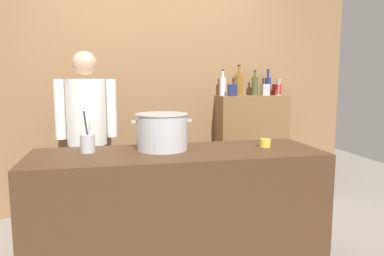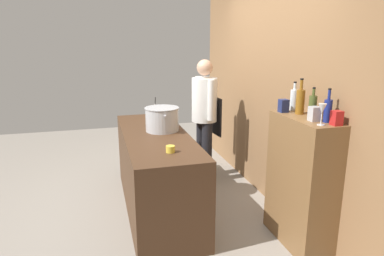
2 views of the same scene
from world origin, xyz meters
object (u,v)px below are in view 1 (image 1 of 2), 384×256
object	(u,v)px
spice_tin_silver	(265,90)
spice_tin_red	(277,90)
wine_bottle_cobalt	(268,86)
wine_bottle_olive	(255,86)
wine_bottle_clear	(223,86)
stockpot_large	(162,132)
butter_jar	(265,143)
wine_glass_tall	(279,84)
spice_tin_navy	(232,90)
utensil_crock	(88,143)
wine_bottle_amber	(239,84)
chef	(87,130)

from	to	relation	value
spice_tin_silver	spice_tin_red	world-z (taller)	spice_tin_silver
wine_bottle_cobalt	wine_bottle_olive	bearing A→B (deg)	-169.39
wine_bottle_clear	stockpot_large	bearing A→B (deg)	-125.61
butter_jar	wine_glass_tall	size ratio (longest dim) A/B	0.48
spice_tin_navy	wine_bottle_clear	bearing A→B (deg)	112.14
spice_tin_red	utensil_crock	bearing A→B (deg)	-150.14
wine_bottle_cobalt	stockpot_large	bearing A→B (deg)	-139.53
wine_glass_tall	stockpot_large	bearing A→B (deg)	-143.95
wine_bottle_clear	wine_bottle_cobalt	size ratio (longest dim) A/B	0.98
butter_jar	wine_bottle_olive	xyz separation A→B (m)	(0.40, 1.19, 0.41)
butter_jar	spice_tin_navy	size ratio (longest dim) A/B	0.69
wine_bottle_cobalt	spice_tin_silver	world-z (taller)	wine_bottle_cobalt
wine_bottle_amber	spice_tin_navy	world-z (taller)	wine_bottle_amber
spice_tin_silver	spice_tin_red	size ratio (longest dim) A/B	1.04
wine_bottle_clear	spice_tin_silver	xyz separation A→B (m)	(0.46, -0.08, -0.04)
stockpot_large	butter_jar	size ratio (longest dim) A/B	5.27
utensil_crock	wine_bottle_amber	bearing A→B (deg)	35.80
wine_bottle_clear	wine_bottle_cobalt	bearing A→B (deg)	-0.26
wine_bottle_amber	spice_tin_navy	bearing A→B (deg)	-136.99
chef	wine_bottle_cobalt	xyz separation A→B (m)	(1.93, 0.46, 0.38)
chef	wine_bottle_olive	size ratio (longest dim) A/B	6.08
wine_bottle_clear	chef	bearing A→B (deg)	-161.65
butter_jar	wine_bottle_clear	bearing A→B (deg)	88.17
wine_bottle_olive	wine_bottle_amber	bearing A→B (deg)	-178.25
wine_bottle_clear	spice_tin_silver	bearing A→B (deg)	-10.19
butter_jar	spice_tin_navy	bearing A→B (deg)	84.86
wine_bottle_amber	wine_bottle_cobalt	bearing A→B (deg)	5.98
wine_bottle_amber	butter_jar	bearing A→B (deg)	-99.97
utensil_crock	wine_bottle_amber	xyz separation A→B (m)	(1.53, 1.10, 0.39)
utensil_crock	wine_bottle_cobalt	bearing A→B (deg)	31.18
wine_bottle_cobalt	wine_glass_tall	size ratio (longest dim) A/B	1.61
utensil_crock	wine_glass_tall	xyz separation A→B (m)	(1.96, 1.03, 0.40)
chef	utensil_crock	distance (m)	0.68
wine_bottle_olive	spice_tin_silver	world-z (taller)	wine_bottle_olive
spice_tin_red	spice_tin_navy	bearing A→B (deg)	-165.79
wine_bottle_clear	spice_tin_navy	size ratio (longest dim) A/B	2.28
chef	wine_bottle_amber	distance (m)	1.68
wine_bottle_amber	wine_bottle_clear	bearing A→B (deg)	166.89
spice_tin_navy	spice_tin_silver	bearing A→B (deg)	8.64
wine_bottle_amber	spice_tin_red	xyz separation A→B (m)	(0.47, 0.04, -0.06)
stockpot_large	butter_jar	xyz separation A→B (m)	(0.79, -0.07, -0.10)
spice_tin_navy	spice_tin_silver	size ratio (longest dim) A/B	0.99
chef	spice_tin_navy	distance (m)	1.54
utensil_crock	wine_bottle_olive	distance (m)	2.08
butter_jar	wine_glass_tall	world-z (taller)	wine_glass_tall
wine_bottle_clear	wine_bottle_olive	world-z (taller)	wine_bottle_clear
chef	stockpot_large	bearing A→B (deg)	125.03
spice_tin_navy	spice_tin_red	size ratio (longest dim) A/B	1.03
chef	spice_tin_red	distance (m)	2.12
wine_bottle_clear	spice_tin_red	distance (m)	0.64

